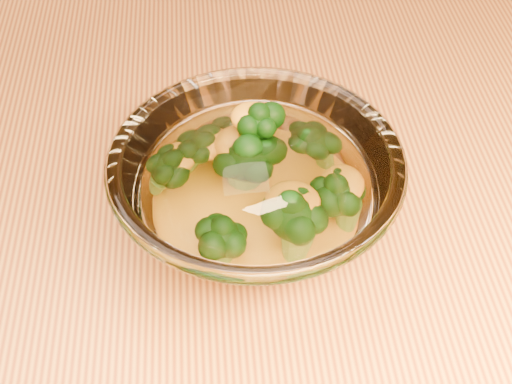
% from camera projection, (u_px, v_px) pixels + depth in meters
% --- Properties ---
extents(table, '(1.20, 0.80, 0.75)m').
position_uv_depth(table, '(208.00, 312.00, 0.60)').
color(table, gold).
rests_on(table, ground).
extents(glass_bowl, '(0.20, 0.20, 0.09)m').
position_uv_depth(glass_bowl, '(256.00, 196.00, 0.49)').
color(glass_bowl, white).
rests_on(glass_bowl, table).
extents(cheese_sauce, '(0.10, 0.10, 0.03)m').
position_uv_depth(cheese_sauce, '(256.00, 214.00, 0.51)').
color(cheese_sauce, orange).
rests_on(cheese_sauce, glass_bowl).
extents(broccoli_heap, '(0.14, 0.13, 0.07)m').
position_uv_depth(broccoli_heap, '(257.00, 177.00, 0.49)').
color(broccoli_heap, black).
rests_on(broccoli_heap, cheese_sauce).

